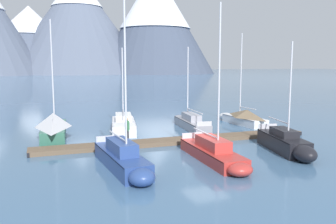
{
  "coord_description": "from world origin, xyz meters",
  "views": [
    {
      "loc": [
        -10.67,
        -18.97,
        5.63
      ],
      "look_at": [
        0.0,
        6.0,
        2.0
      ],
      "focal_mm": 38.09,
      "sensor_mm": 36.0,
      "label": 1
    }
  ],
  "objects_px": {
    "sailboat_mid_dock_starboard": "(214,152)",
    "person_on_dock": "(127,128)",
    "sailboat_nearest_berth": "(54,126)",
    "sailboat_end_of_dock": "(243,117)",
    "sailboat_mid_dock_port": "(123,124)",
    "sailboat_outer_slip": "(286,143)",
    "sailboat_far_berth": "(190,122)",
    "sailboat_second_berth": "(123,159)"
  },
  "relations": [
    {
      "from": "person_on_dock",
      "to": "sailboat_second_berth",
      "type": "bearing_deg",
      "value": -108.94
    },
    {
      "from": "sailboat_mid_dock_starboard",
      "to": "sailboat_far_berth",
      "type": "height_order",
      "value": "sailboat_mid_dock_starboard"
    },
    {
      "from": "sailboat_second_berth",
      "to": "sailboat_outer_slip",
      "type": "xyz_separation_m",
      "value": [
        10.7,
        -0.47,
        0.0
      ]
    },
    {
      "from": "sailboat_second_berth",
      "to": "sailboat_mid_dock_starboard",
      "type": "xyz_separation_m",
      "value": [
        5.36,
        -0.46,
        -0.08
      ]
    },
    {
      "from": "sailboat_nearest_berth",
      "to": "sailboat_end_of_dock",
      "type": "bearing_deg",
      "value": -0.5
    },
    {
      "from": "sailboat_mid_dock_starboard",
      "to": "sailboat_second_berth",
      "type": "bearing_deg",
      "value": 175.14
    },
    {
      "from": "sailboat_second_berth",
      "to": "sailboat_end_of_dock",
      "type": "distance_m",
      "value": 17.66
    },
    {
      "from": "sailboat_second_berth",
      "to": "sailboat_mid_dock_port",
      "type": "xyz_separation_m",
      "value": [
        3.26,
        11.28,
        -0.04
      ]
    },
    {
      "from": "sailboat_end_of_dock",
      "to": "person_on_dock",
      "type": "distance_m",
      "value": 13.54
    },
    {
      "from": "sailboat_nearest_berth",
      "to": "sailboat_far_berth",
      "type": "xyz_separation_m",
      "value": [
        11.64,
        0.05,
        -0.44
      ]
    },
    {
      "from": "sailboat_mid_dock_port",
      "to": "sailboat_mid_dock_starboard",
      "type": "bearing_deg",
      "value": -79.85
    },
    {
      "from": "sailboat_mid_dock_port",
      "to": "sailboat_mid_dock_starboard",
      "type": "distance_m",
      "value": 11.93
    },
    {
      "from": "sailboat_mid_dock_port",
      "to": "sailboat_outer_slip",
      "type": "xyz_separation_m",
      "value": [
        7.44,
        -11.75,
        0.04
      ]
    },
    {
      "from": "sailboat_nearest_berth",
      "to": "person_on_dock",
      "type": "height_order",
      "value": "sailboat_nearest_berth"
    },
    {
      "from": "sailboat_mid_dock_port",
      "to": "sailboat_end_of_dock",
      "type": "height_order",
      "value": "sailboat_end_of_dock"
    },
    {
      "from": "sailboat_nearest_berth",
      "to": "sailboat_second_berth",
      "type": "height_order",
      "value": "sailboat_second_berth"
    },
    {
      "from": "sailboat_second_berth",
      "to": "sailboat_nearest_berth",
      "type": "bearing_deg",
      "value": 104.28
    },
    {
      "from": "sailboat_outer_slip",
      "to": "sailboat_second_berth",
      "type": "bearing_deg",
      "value": 177.48
    },
    {
      "from": "sailboat_nearest_berth",
      "to": "sailboat_end_of_dock",
      "type": "distance_m",
      "value": 17.17
    },
    {
      "from": "sailboat_far_berth",
      "to": "person_on_dock",
      "type": "distance_m",
      "value": 8.67
    },
    {
      "from": "person_on_dock",
      "to": "sailboat_mid_dock_port",
      "type": "bearing_deg",
      "value": 76.58
    },
    {
      "from": "sailboat_mid_dock_starboard",
      "to": "sailboat_outer_slip",
      "type": "height_order",
      "value": "sailboat_mid_dock_starboard"
    },
    {
      "from": "sailboat_nearest_berth",
      "to": "sailboat_mid_dock_port",
      "type": "distance_m",
      "value": 5.96
    },
    {
      "from": "sailboat_nearest_berth",
      "to": "sailboat_outer_slip",
      "type": "xyz_separation_m",
      "value": [
        13.27,
        -10.57,
        -0.34
      ]
    },
    {
      "from": "sailboat_far_berth",
      "to": "person_on_dock",
      "type": "bearing_deg",
      "value": -146.69
    },
    {
      "from": "sailboat_mid_dock_port",
      "to": "sailboat_outer_slip",
      "type": "relative_size",
      "value": 1.06
    },
    {
      "from": "sailboat_nearest_berth",
      "to": "sailboat_far_berth",
      "type": "distance_m",
      "value": 11.65
    },
    {
      "from": "sailboat_second_berth",
      "to": "sailboat_end_of_dock",
      "type": "xyz_separation_m",
      "value": [
        14.6,
        9.94,
        0.07
      ]
    },
    {
      "from": "sailboat_mid_dock_starboard",
      "to": "person_on_dock",
      "type": "height_order",
      "value": "sailboat_mid_dock_starboard"
    },
    {
      "from": "sailboat_far_berth",
      "to": "sailboat_outer_slip",
      "type": "height_order",
      "value": "sailboat_far_berth"
    },
    {
      "from": "sailboat_second_berth",
      "to": "sailboat_far_berth",
      "type": "bearing_deg",
      "value": 48.19
    },
    {
      "from": "sailboat_second_berth",
      "to": "sailboat_mid_dock_starboard",
      "type": "relative_size",
      "value": 1.04
    },
    {
      "from": "sailboat_outer_slip",
      "to": "sailboat_far_berth",
      "type": "bearing_deg",
      "value": 98.7
    },
    {
      "from": "sailboat_mid_dock_port",
      "to": "sailboat_end_of_dock",
      "type": "bearing_deg",
      "value": -6.74
    },
    {
      "from": "sailboat_end_of_dock",
      "to": "person_on_dock",
      "type": "relative_size",
      "value": 5.04
    },
    {
      "from": "sailboat_second_berth",
      "to": "sailboat_end_of_dock",
      "type": "height_order",
      "value": "sailboat_second_berth"
    },
    {
      "from": "sailboat_second_berth",
      "to": "person_on_dock",
      "type": "xyz_separation_m",
      "value": [
        1.85,
        5.4,
        0.64
      ]
    },
    {
      "from": "sailboat_nearest_berth",
      "to": "sailboat_end_of_dock",
      "type": "relative_size",
      "value": 1.06
    },
    {
      "from": "sailboat_mid_dock_port",
      "to": "sailboat_mid_dock_starboard",
      "type": "xyz_separation_m",
      "value": [
        2.1,
        -11.74,
        -0.04
      ]
    },
    {
      "from": "sailboat_second_berth",
      "to": "sailboat_mid_dock_starboard",
      "type": "bearing_deg",
      "value": -4.86
    },
    {
      "from": "sailboat_mid_dock_port",
      "to": "person_on_dock",
      "type": "xyz_separation_m",
      "value": [
        -1.4,
        -5.88,
        0.68
      ]
    },
    {
      "from": "sailboat_outer_slip",
      "to": "sailboat_end_of_dock",
      "type": "relative_size",
      "value": 0.83
    }
  ]
}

